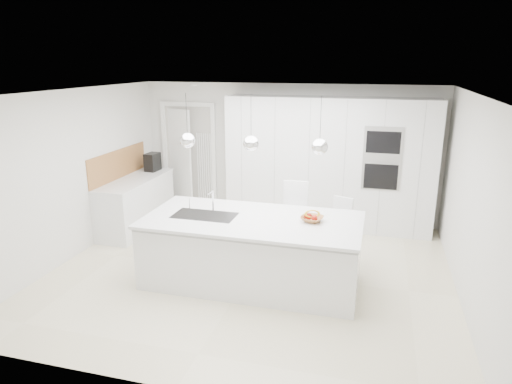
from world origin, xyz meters
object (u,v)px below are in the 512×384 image
(island_base, at_px, (251,253))
(bar_stool_right, at_px, (341,232))
(espresso_machine, at_px, (152,162))
(fruit_bowl, at_px, (312,219))
(bar_stool_left, at_px, (293,222))

(island_base, height_order, bar_stool_right, bar_stool_right)
(espresso_machine, distance_m, bar_stool_right, 3.86)
(island_base, xyz_separation_m, espresso_machine, (-2.53, 2.16, 0.64))
(island_base, xyz_separation_m, bar_stool_right, (1.09, 0.95, 0.06))
(island_base, relative_size, espresso_machine, 8.42)
(fruit_bowl, xyz_separation_m, espresso_machine, (-3.30, 2.02, 0.13))
(bar_stool_left, height_order, bar_stool_right, bar_stool_left)
(fruit_bowl, xyz_separation_m, bar_stool_right, (0.32, 0.82, -0.45))
(espresso_machine, relative_size, bar_stool_right, 0.34)
(island_base, bearing_deg, fruit_bowl, 10.05)
(espresso_machine, xyz_separation_m, bar_stool_left, (2.92, -1.23, -0.48))
(island_base, height_order, fruit_bowl, fruit_bowl)
(island_base, bearing_deg, espresso_machine, 139.55)
(fruit_bowl, relative_size, bar_stool_left, 0.24)
(bar_stool_right, bearing_deg, espresso_machine, -178.39)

